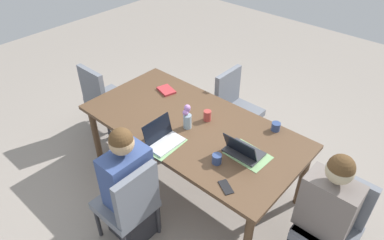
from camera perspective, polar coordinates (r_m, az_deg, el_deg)
name	(u,v)px	position (r m, az deg, el deg)	size (l,w,h in m)	color
ground_plane	(192,179)	(3.84, 0.00, -9.69)	(10.00, 10.00, 0.00)	gray
dining_table	(192,130)	(3.37, 0.00, -1.62)	(2.17, 1.10, 0.76)	brown
chair_near_left_near	(130,202)	(3.02, -10.19, -13.13)	(0.44, 0.44, 0.90)	slate
person_near_left_near	(129,191)	(3.06, -10.29, -11.44)	(0.36, 0.40, 1.19)	#2D2D33
chair_head_right_left_mid	(333,220)	(3.07, 22.16, -15.04)	(0.44, 0.44, 0.90)	slate
person_head_right_left_mid	(322,220)	(3.01, 20.65, -15.12)	(0.40, 0.36, 1.19)	#2D2D33
chair_far_left_far	(235,105)	(4.08, 7.03, 2.51)	(0.44, 0.44, 0.90)	slate
chair_head_left_right_near	(103,96)	(4.35, -14.47, 3.88)	(0.44, 0.44, 0.90)	slate
flower_vase	(187,116)	(3.21, -0.82, 0.69)	(0.08, 0.09, 0.26)	#8EA8B7
placemat_near_left_near	(164,144)	(3.11, -4.62, -4.00)	(0.36, 0.26, 0.00)	#7FAD70
placemat_head_right_left_mid	(248,155)	(3.03, 9.18, -5.71)	(0.36, 0.26, 0.00)	#7FAD70
laptop_near_left_near	(163,139)	(3.10, -4.85, -3.07)	(0.22, 0.32, 0.21)	silver
laptop_head_right_left_mid	(243,151)	(3.00, 8.34, -4.99)	(0.32, 0.22, 0.20)	#38383D
coffee_mug_near_left	(207,116)	(3.35, 2.54, 0.74)	(0.08, 0.08, 0.11)	#AD3D38
coffee_mug_near_right	(276,127)	(3.33, 13.62, -1.06)	(0.08, 0.08, 0.08)	#33477A
coffee_mug_centre_left	(217,159)	(2.90, 4.10, -6.40)	(0.08, 0.08, 0.09)	#33477A
book_red_cover	(166,90)	(3.82, -4.24, 4.90)	(0.20, 0.14, 0.02)	#B73338
phone_black	(226,187)	(2.74, 5.59, -10.92)	(0.15, 0.07, 0.01)	black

